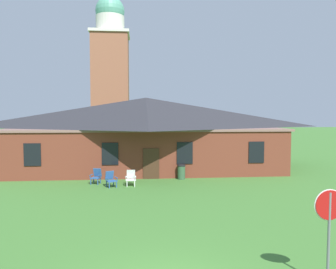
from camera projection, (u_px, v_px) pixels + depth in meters
brick_building at (146, 132)px, 26.95m from camera, size 21.07×10.40×5.79m
dome_tower at (111, 75)px, 44.05m from camera, size 5.18×5.18×21.07m
stop_sign at (329, 218)px, 8.18m from camera, size 0.81×0.07×2.53m
lawn_chair_by_porch at (96, 176)px, 20.63m from camera, size 0.74×0.79×0.96m
lawn_chair_near_door at (111, 179)px, 19.68m from camera, size 0.81×0.85×0.96m
lawn_chair_left_end at (131, 178)px, 20.06m from camera, size 0.64×0.67×0.96m
trash_bin at (181, 172)px, 22.04m from camera, size 0.56×0.56×0.98m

